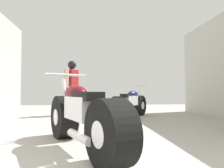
{
  "coord_description": "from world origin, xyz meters",
  "views": [
    {
      "loc": [
        -0.48,
        -0.42,
        0.69
      ],
      "look_at": [
        -0.12,
        3.29,
        0.85
      ],
      "focal_mm": 32.44,
      "sensor_mm": 36.0,
      "label": 1
    }
  ],
  "objects": [
    {
      "name": "ground_plane",
      "position": [
        0.0,
        3.2,
        0.0
      ],
      "size": [
        15.36,
        15.36,
        0.0
      ],
      "primitive_type": "plane",
      "color": "#A8A399"
    },
    {
      "name": "mechanic_in_blue",
      "position": [
        -1.11,
        5.83,
        1.0
      ],
      "size": [
        0.39,
        0.64,
        1.66
      ],
      "color": "#2D3851",
      "rests_on": "ground_plane"
    },
    {
      "name": "motorcycle_maroon_cruiser",
      "position": [
        -0.6,
        2.07,
        0.4
      ],
      "size": [
        1.1,
        2.01,
        0.98
      ],
      "color": "black",
      "rests_on": "ground_plane"
    },
    {
      "name": "motorcycle_black_naked",
      "position": [
        0.52,
        5.02,
        0.38
      ],
      "size": [
        1.32,
        1.72,
        0.92
      ],
      "color": "black",
      "rests_on": "ground_plane"
    }
  ]
}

